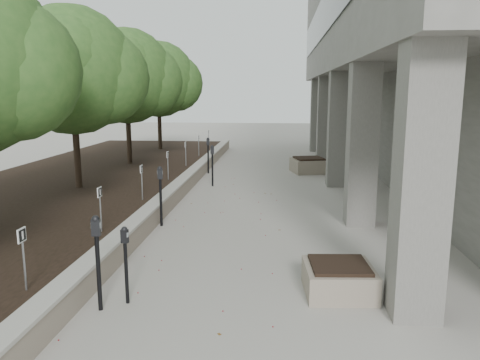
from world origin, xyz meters
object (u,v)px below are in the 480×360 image
(crabapple_tree_3, at_px, (73,98))
(crabapple_tree_5, at_px, (159,95))
(parking_meter_5, at_px, (208,155))
(parking_meter_2, at_px, (126,265))
(parking_meter_4, at_px, (212,166))
(planter_back, at_px, (309,165))
(planter_front, at_px, (339,278))
(parking_meter_1, at_px, (98,263))
(parking_meter_3, at_px, (161,196))
(crabapple_tree_4, at_px, (127,96))

(crabapple_tree_3, xyz_separation_m, crabapple_tree_5, (0.00, 10.00, 0.00))
(parking_meter_5, bearing_deg, crabapple_tree_5, 116.04)
(crabapple_tree_5, height_order, parking_meter_2, crabapple_tree_5)
(parking_meter_4, relative_size, planter_back, 1.10)
(crabapple_tree_3, distance_m, planter_front, 9.98)
(crabapple_tree_5, xyz_separation_m, planter_front, (7.19, -16.31, -2.86))
(crabapple_tree_3, relative_size, parking_meter_1, 3.62)
(parking_meter_5, bearing_deg, planter_back, 0.43)
(crabapple_tree_3, bearing_deg, parking_meter_5, 57.70)
(parking_meter_4, height_order, parking_meter_5, parking_meter_5)
(crabapple_tree_5, relative_size, parking_meter_3, 3.60)
(crabapple_tree_4, bearing_deg, parking_meter_3, -66.89)
(parking_meter_2, bearing_deg, planter_front, 24.03)
(planter_back, bearing_deg, parking_meter_1, -106.81)
(crabapple_tree_3, height_order, planter_front, crabapple_tree_3)
(crabapple_tree_3, xyz_separation_m, parking_meter_5, (3.25, 5.14, -2.38))
(planter_back, bearing_deg, planter_front, -90.94)
(parking_meter_3, bearing_deg, planter_back, 48.65)
(crabapple_tree_5, bearing_deg, crabapple_tree_3, -90.00)
(parking_meter_3, relative_size, planter_front, 1.36)
(parking_meter_3, height_order, planter_back, parking_meter_3)
(crabapple_tree_4, relative_size, planter_front, 4.88)
(crabapple_tree_4, relative_size, parking_meter_3, 3.60)
(parking_meter_3, bearing_deg, crabapple_tree_4, 98.13)
(crabapple_tree_3, bearing_deg, parking_meter_4, 33.15)
(parking_meter_2, height_order, planter_back, parking_meter_2)
(parking_meter_3, bearing_deg, parking_meter_1, -102.29)
(parking_meter_2, xyz_separation_m, parking_meter_5, (-0.56, 12.11, 0.11))
(planter_front, bearing_deg, crabapple_tree_4, 122.45)
(crabapple_tree_3, distance_m, parking_meter_4, 5.14)
(crabapple_tree_5, relative_size, parking_meter_1, 3.62)
(parking_meter_4, distance_m, planter_front, 9.43)
(parking_meter_2, relative_size, planter_front, 1.13)
(parking_meter_1, relative_size, parking_meter_2, 1.19)
(crabapple_tree_3, bearing_deg, crabapple_tree_5, 90.00)
(parking_meter_3, distance_m, planter_back, 9.33)
(crabapple_tree_5, distance_m, parking_meter_2, 17.57)
(parking_meter_5, bearing_deg, crabapple_tree_4, 174.74)
(crabapple_tree_4, relative_size, parking_meter_4, 3.71)
(crabapple_tree_3, height_order, parking_meter_2, crabapple_tree_3)
(parking_meter_1, height_order, planter_back, parking_meter_1)
(crabapple_tree_4, xyz_separation_m, parking_meter_3, (3.25, -7.62, -2.36))
(parking_meter_2, bearing_deg, parking_meter_3, 110.19)
(parking_meter_2, bearing_deg, planter_back, 87.18)
(parking_meter_1, bearing_deg, planter_back, 64.14)
(parking_meter_1, relative_size, planter_back, 1.13)
(crabapple_tree_4, height_order, planter_front, crabapple_tree_4)
(parking_meter_3, bearing_deg, crabapple_tree_5, 89.46)
(planter_front, bearing_deg, crabapple_tree_3, 138.75)
(crabapple_tree_3, xyz_separation_m, crabapple_tree_4, (0.00, 5.00, 0.00))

